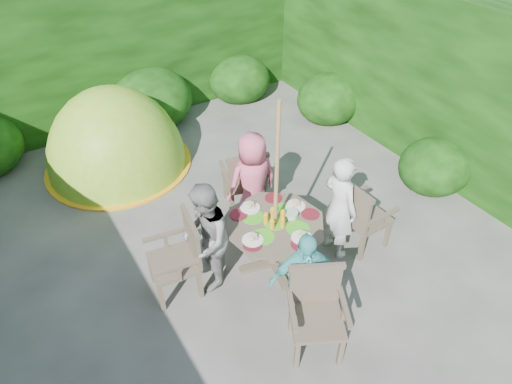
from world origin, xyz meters
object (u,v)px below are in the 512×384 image
patio_table (275,230)px  garden_chair_front (316,309)px  garden_chair_right (361,215)px  child_left (206,239)px  child_front (303,280)px  garden_chair_back (245,180)px  child_back (253,182)px  child_right (339,207)px  garden_chair_left (180,256)px  dome_tent (120,166)px  parasol_pole (276,194)px

patio_table → garden_chair_front: bearing=-102.7°
garden_chair_right → child_left: 1.91m
child_left → child_front: size_ratio=1.13×
garden_chair_back → child_back: 0.35m
child_right → child_front: child_right is taller
child_back → garden_chair_back: bearing=-98.2°
garden_chair_left → garden_chair_front: garden_chair_left is taller
patio_table → dome_tent: 3.18m
garden_chair_front → child_front: bearing=108.5°
patio_table → garden_chair_right: garden_chair_right is taller
child_left → child_front: (0.59, -0.97, -0.08)m
child_right → garden_chair_right: bearing=-110.2°
garden_chair_left → dome_tent: bearing=-175.2°
garden_chair_right → dome_tent: bearing=29.7°
child_back → child_left: bearing=35.9°
child_back → dome_tent: bearing=-59.7°
patio_table → child_left: (-0.78, 0.19, 0.11)m
parasol_pole → garden_chair_right: parasol_pole is taller
child_front → dome_tent: (-0.70, 3.78, -0.60)m
patio_table → child_right: 0.80m
child_left → child_front: 1.13m
child_right → child_back: 1.13m
garden_chair_right → child_left: bearing=74.7°
child_left → child_back: bearing=152.4°
dome_tent → child_left: bearing=-74.1°
parasol_pole → dome_tent: (-0.89, 3.00, -1.10)m
parasol_pole → garden_chair_left: parasol_pole is taller
garden_chair_right → child_back: bearing=38.6°
garden_chair_front → patio_table: bearing=105.5°
parasol_pole → patio_table: bearing=-0.8°
child_front → garden_chair_front: bearing=-80.8°
dome_tent → parasol_pole: bearing=-59.9°
patio_table → garden_chair_front: (-0.24, -1.08, -0.08)m
garden_chair_back → child_back: (-0.07, -0.29, 0.18)m
child_back → child_right: bearing=125.9°
garden_chair_back → child_right: (0.52, -1.25, 0.19)m
garden_chair_left → dome_tent: size_ratio=0.37×
child_right → child_front: (-0.97, -0.59, -0.09)m
garden_chair_left → child_back: child_back is taller
garden_chair_left → garden_chair_front: (0.83, -1.34, -0.01)m
child_back → dome_tent: (-1.08, 2.23, -0.68)m
child_back → dome_tent: 2.56m
garden_chair_back → garden_chair_front: garden_chair_back is taller
child_front → garden_chair_right: bearing=40.6°
parasol_pole → dome_tent: 3.32m
garden_chair_right → garden_chair_left: (-2.13, 0.54, -0.00)m
child_right → child_left: 1.60m
garden_chair_back → child_front: bearing=93.3°
patio_table → parasol_pole: size_ratio=0.64×
garden_chair_front → child_left: 1.39m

